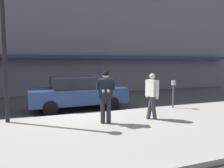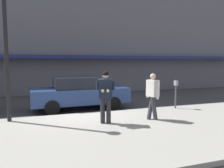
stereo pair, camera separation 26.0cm
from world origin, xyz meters
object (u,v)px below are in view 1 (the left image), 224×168
at_px(man_texting_on_phone, 106,91).
at_px(parking_meter, 173,90).
at_px(parked_sedan_mid, 77,93).
at_px(street_lamp_post, 4,36).
at_px(pedestrian_in_light_coat, 152,93).

height_order(man_texting_on_phone, parking_meter, man_texting_on_phone).
bearing_deg(parked_sedan_mid, man_texting_on_phone, -83.98).
distance_m(man_texting_on_phone, street_lamp_post, 3.94).
xyz_separation_m(man_texting_on_phone, parking_meter, (3.75, 1.38, -0.28)).
bearing_deg(parking_meter, pedestrian_in_light_coat, -144.00).
xyz_separation_m(man_texting_on_phone, street_lamp_post, (-3.19, 1.33, 1.89)).
relative_size(parked_sedan_mid, pedestrian_in_light_coat, 2.68).
bearing_deg(parked_sedan_mid, pedestrian_in_light_coat, -57.31).
bearing_deg(street_lamp_post, pedestrian_in_light_coat, -15.60).
relative_size(pedestrian_in_light_coat, street_lamp_post, 0.35).
relative_size(parked_sedan_mid, man_texting_on_phone, 2.53).
relative_size(pedestrian_in_light_coat, parking_meter, 1.34).
bearing_deg(parking_meter, parked_sedan_mid, 155.57).
distance_m(man_texting_on_phone, parking_meter, 4.01).
bearing_deg(parking_meter, street_lamp_post, -179.59).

